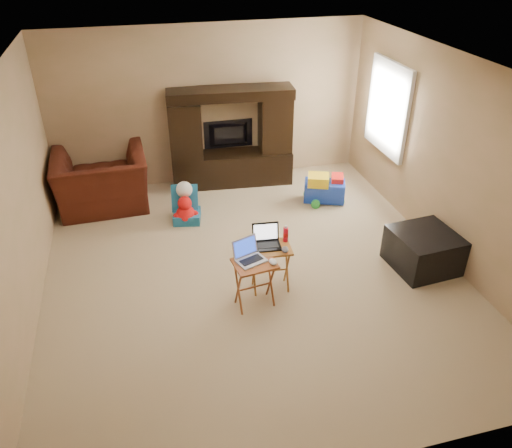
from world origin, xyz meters
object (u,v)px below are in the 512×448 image
object	(u,v)px
entertainment_center	(231,138)
ottoman	(423,250)
plush_toy	(185,210)
child_rocker	(186,205)
laptop_right	(267,238)
tray_table_left	(255,284)
laptop_left	(251,252)
push_toy	(325,188)
water_bottle	(286,234)
mouse_right	(285,250)
mouse_left	(273,262)
tray_table_right	(271,268)
recliner	(102,182)
television	(229,135)

from	to	relation	value
entertainment_center	ottoman	size ratio (longest dim) A/B	2.62
plush_toy	entertainment_center	bearing A→B (deg)	49.97
child_rocker	laptop_right	xyz separation A→B (m)	(0.70, -1.80, 0.45)
ottoman	tray_table_left	xyz separation A→B (m)	(-2.23, -0.19, 0.05)
tray_table_left	laptop_left	xyz separation A→B (m)	(-0.03, 0.03, 0.41)
push_toy	water_bottle	world-z (taller)	water_bottle
mouse_right	ottoman	bearing A→B (deg)	2.35
entertainment_center	mouse_left	bearing A→B (deg)	-88.44
ottoman	mouse_left	bearing A→B (deg)	-172.60
tray_table_right	laptop_left	distance (m)	0.54
push_toy	tray_table_right	size ratio (longest dim) A/B	1.07
tray_table_right	water_bottle	world-z (taller)	water_bottle
ottoman	tray_table_right	size ratio (longest dim) A/B	1.26
recliner	water_bottle	distance (m)	3.24
entertainment_center	tray_table_left	size ratio (longest dim) A/B	3.32
child_rocker	television	bearing A→B (deg)	66.13
mouse_right	entertainment_center	bearing A→B (deg)	89.43
tray_table_right	mouse_left	xyz separation A→B (m)	(-0.07, -0.31, 0.31)
tray_table_left	laptop_right	size ratio (longest dim) A/B	1.90
entertainment_center	recliner	distance (m)	2.11
push_toy	tray_table_right	bearing A→B (deg)	-105.51
push_toy	ottoman	bearing A→B (deg)	-52.12
recliner	laptop_right	distance (m)	3.14
tray_table_left	water_bottle	size ratio (longest dim) A/B	3.23
ottoman	water_bottle	world-z (taller)	water_bottle
water_bottle	entertainment_center	bearing A→B (deg)	90.77
tray_table_left	mouse_right	bearing A→B (deg)	9.87
ottoman	mouse_right	distance (m)	1.88
entertainment_center	child_rocker	bearing A→B (deg)	-124.94
plush_toy	ottoman	size ratio (longest dim) A/B	0.57
entertainment_center	television	world-z (taller)	entertainment_center
plush_toy	laptop_right	size ratio (longest dim) A/B	1.38
entertainment_center	water_bottle	world-z (taller)	entertainment_center
push_toy	mouse_left	xyz separation A→B (m)	(-1.47, -2.18, 0.37)
recliner	ottoman	world-z (taller)	recliner
laptop_right	mouse_right	bearing A→B (deg)	-33.49
laptop_right	recliner	bearing A→B (deg)	132.40
tray_table_right	mouse_right	distance (m)	0.36
laptop_right	push_toy	bearing A→B (deg)	58.12
laptop_right	mouse_right	distance (m)	0.24
child_rocker	tray_table_right	xyz separation A→B (m)	(0.74, -1.82, 0.04)
plush_toy	laptop_right	xyz separation A→B (m)	(0.73, -1.75, 0.50)
television	tray_table_left	xyz separation A→B (m)	(-0.41, -3.30, -0.47)
ottoman	mouse_left	world-z (taller)	mouse_left
recliner	push_toy	distance (m)	3.37
recliner	mouse_right	size ratio (longest dim) A/B	11.10
ottoman	laptop_right	distance (m)	2.07
entertainment_center	tray_table_right	size ratio (longest dim) A/B	3.30
television	tray_table_right	bearing A→B (deg)	88.06
tray_table_left	mouse_right	size ratio (longest dim) A/B	4.90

